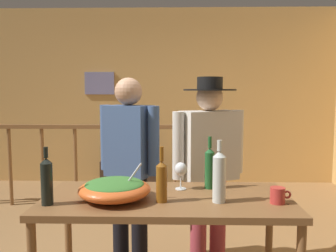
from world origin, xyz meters
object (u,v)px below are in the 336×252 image
Objects in this scene: stair_railing at (111,154)px; wine_glass at (181,170)px; wine_bottle_amber at (162,180)px; person_standing_left at (129,160)px; wine_bottle_green at (210,167)px; wine_bottle_clear at (219,176)px; person_standing_right at (209,158)px; wine_bottle_dark at (47,181)px; framed_picture at (100,83)px; serving_table at (167,210)px; tv_console at (132,173)px; salad_bowl at (115,188)px; mug_red at (278,195)px; flat_screen_tv at (131,146)px.

wine_glass is (0.85, -2.07, 0.28)m from stair_railing.
stair_railing is 10.52× the size of wine_bottle_amber.
stair_railing is 1.68m from person_standing_left.
wine_bottle_green is (0.19, 0.03, 0.01)m from wine_glass.
person_standing_right is at bearing 89.36° from wine_bottle_clear.
person_standing_right reaches higher than stair_railing.
wine_bottle_dark is at bearing -88.01° from stair_railing.
person_standing_right is (1.08, -1.60, 0.27)m from stair_railing.
framed_picture is 3.73m from serving_table.
person_standing_left is (-0.41, 0.47, -0.03)m from wine_glass.
wine_bottle_amber is at bearing -113.37° from wine_glass.
wine_bottle_green is (0.31, 0.29, 0.01)m from wine_bottle_amber.
wine_bottle_amber reaches higher than tv_console.
wine_bottle_clear reaches higher than wine_glass.
person_standing_right is at bearing 85.25° from wine_bottle_green.
person_standing_left reaches higher than wine_bottle_dark.
tv_console is at bearing 107.05° from wine_bottle_green.
salad_bowl reaches higher than serving_table.
serving_table is 0.67m from mug_red.
salad_bowl is at bearing 115.44° from person_standing_left.
salad_bowl is at bearing 23.05° from person_standing_right.
wine_bottle_clear is (0.31, -0.10, 0.24)m from serving_table.
wine_bottle_dark is (-0.68, -0.17, 0.22)m from serving_table.
salad_bowl is (0.31, -3.21, 0.67)m from tv_console.
person_standing_left is (0.36, 0.80, -0.04)m from wine_bottle_dark.
wine_glass is (0.71, -2.98, 0.73)m from tv_console.
flat_screen_tv is 1.29× the size of wine_bottle_green.
tv_console is 2.45× the size of wine_bottle_clear.
person_standing_right reaches higher than wine_bottle_clear.
wine_bottle_dark is at bearing -166.17° from serving_table.
stair_railing is 9.42× the size of wine_bottle_clear.
wine_bottle_clear is at bearing -3.16° from salad_bowl.
tv_console is 3.40m from wine_bottle_dark.
framed_picture is 1.27× the size of wine_bottle_clear.
wine_bottle_clear is at bearing 177.54° from mug_red.
wine_bottle_green is at bearing 43.74° from wine_bottle_amber.
wine_bottle_dark is (0.08, -2.41, 0.29)m from stair_railing.
framed_picture is at bearing 103.61° from salad_bowl.
flat_screen_tv is 3.08m from wine_bottle_green.
stair_railing is at bearing 108.85° from serving_table.
mug_red is at bearing -68.65° from tv_console.
mug_red is (0.68, -0.01, -0.08)m from wine_bottle_amber.
wine_bottle_dark is at bearing 13.91° from person_standing_right.
wine_bottle_dark is (0.48, -3.61, -0.63)m from framed_picture.
mug_red reaches higher than tv_console.
salad_bowl is at bearing 177.09° from mug_red.
flat_screen_tv is (0.00, -0.03, 0.42)m from tv_console.
serving_table is at bearing 13.83° from wine_bottle_dark.
framed_picture is 3.69m from wine_bottle_dark.
tv_console is at bearing 101.22° from serving_table.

